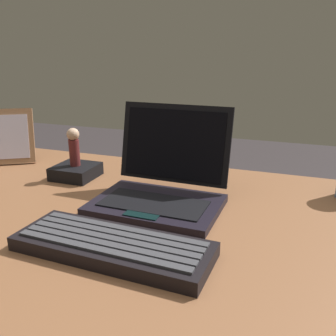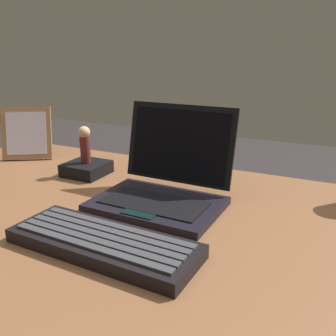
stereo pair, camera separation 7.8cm
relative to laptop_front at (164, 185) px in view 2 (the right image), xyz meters
name	(u,v)px [view 2 (the right image)]	position (x,y,z in m)	size (l,w,h in m)	color
desk	(179,277)	(0.08, -0.09, -0.16)	(1.64, 0.80, 0.76)	brown
laptop_front	(164,185)	(0.00, 0.00, 0.00)	(0.28, 0.24, 0.21)	black
external_keyboard	(103,242)	(0.00, -0.23, -0.03)	(0.35, 0.14, 0.03)	black
photo_frame	(27,133)	(-0.55, 0.13, 0.04)	(0.16, 0.13, 0.17)	#8C6343
figurine_stand	(87,169)	(-0.28, 0.08, -0.03)	(0.11, 0.11, 0.03)	black
figurine	(85,143)	(-0.28, 0.08, 0.05)	(0.03, 0.03, 0.10)	#581F20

